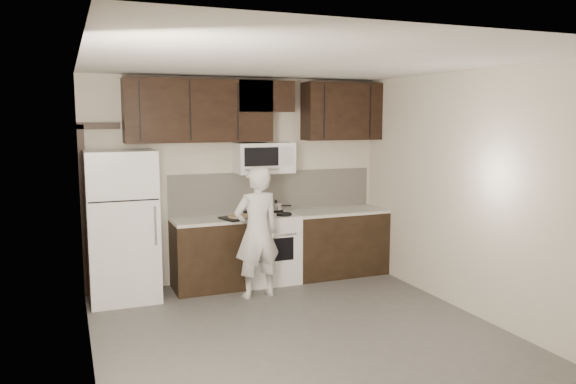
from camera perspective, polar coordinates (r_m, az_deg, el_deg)
floor at (r=5.81m, az=1.69°, el=-14.49°), size 4.50×4.50×0.00m
back_wall at (r=7.54m, az=-5.08°, el=1.24°), size 4.00×0.00×4.00m
ceiling at (r=5.40m, az=1.80°, el=13.09°), size 4.50×4.50×0.00m
counter_run at (r=7.60m, az=0.06°, el=-5.52°), size 2.95×0.64×0.91m
stove at (r=7.49m, az=-2.10°, el=-5.68°), size 0.76×0.66×0.94m
backsplash at (r=7.71m, az=-1.48°, el=0.13°), size 2.90×0.02×0.54m
upper_cabinets at (r=7.39m, az=-3.21°, el=8.37°), size 3.48×0.35×0.78m
microwave at (r=7.42m, az=-2.45°, el=3.49°), size 0.76×0.42×0.40m
refrigerator at (r=6.97m, az=-16.48°, el=-3.32°), size 0.80×0.76×1.80m
door_trim at (r=7.21m, az=-19.75°, el=-0.29°), size 0.50×0.08×2.12m
saucepan at (r=7.59m, az=-1.21°, el=-1.54°), size 0.28×0.17×0.16m
baking_tray at (r=7.13m, az=-4.94°, el=-2.61°), size 0.51×0.44×0.02m
pizza at (r=7.12m, az=-4.94°, el=-2.44°), size 0.37×0.37×0.02m
person at (r=6.81m, az=-3.18°, el=-4.10°), size 0.62×0.45×1.61m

